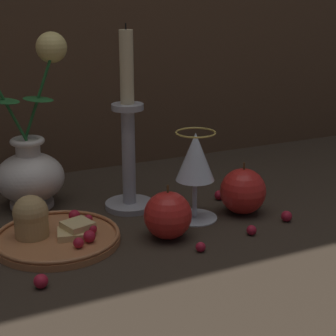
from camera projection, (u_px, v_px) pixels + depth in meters
ground_plane at (122, 227)px, 0.91m from camera, size 2.40×2.40×0.00m
vase at (26, 152)px, 0.96m from camera, size 0.18×0.12×0.31m
plate_with_pastries at (51, 231)px, 0.85m from camera, size 0.19×0.19×0.07m
wine_glass at (195, 161)px, 0.91m from camera, size 0.08×0.08×0.15m
candlestick at (128, 144)px, 0.95m from camera, size 0.09×0.09×0.32m
apple_beside_vase at (243, 191)px, 0.95m from camera, size 0.08×0.08×0.09m
apple_near_glass at (168, 215)px, 0.86m from camera, size 0.07×0.07×0.09m
berry_near_plate at (219, 195)px, 1.02m from camera, size 0.02×0.02×0.02m
berry_front_center at (287, 216)px, 0.93m from camera, size 0.02×0.02×0.02m
berry_by_glass_stem at (201, 247)px, 0.82m from camera, size 0.01×0.01×0.01m
berry_under_candlestick at (251, 230)px, 0.88m from camera, size 0.02×0.02×0.02m
berry_far_right at (41, 281)px, 0.72m from camera, size 0.02×0.02×0.02m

